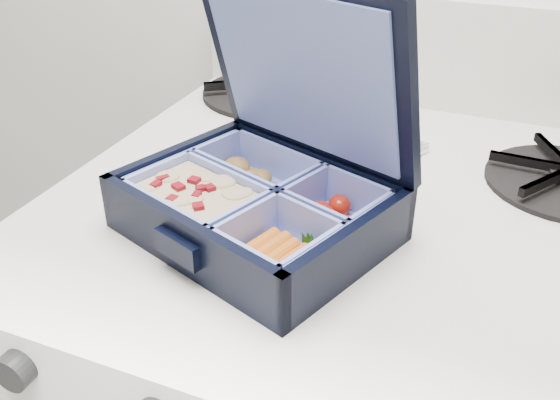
% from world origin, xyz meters
% --- Properties ---
extents(bento_box, '(0.26, 0.24, 0.05)m').
position_xyz_m(bento_box, '(0.49, 1.57, 0.92)').
color(bento_box, black).
rests_on(bento_box, stove).
extents(burner_grate_rear, '(0.24, 0.24, 0.02)m').
position_xyz_m(burner_grate_rear, '(0.37, 1.89, 0.91)').
color(burner_grate_rear, black).
rests_on(burner_grate_rear, stove).
extents(fork, '(0.10, 0.18, 0.01)m').
position_xyz_m(fork, '(0.55, 1.70, 0.90)').
color(fork, silver).
rests_on(fork, stove).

